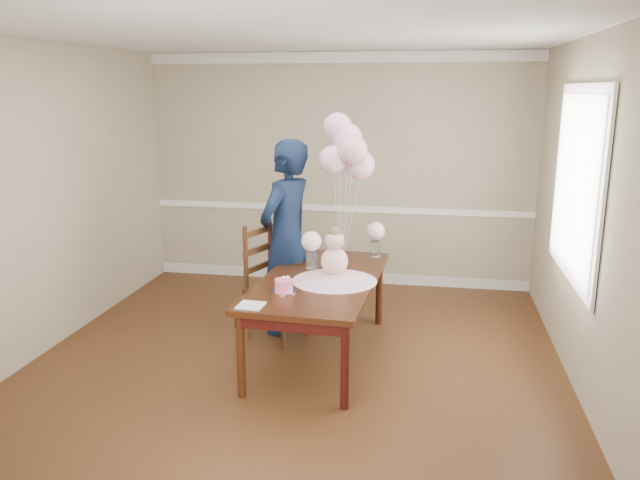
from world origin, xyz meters
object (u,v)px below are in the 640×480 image
Objects in this scene: dining_table_top at (319,281)px; birthday_cake at (284,285)px; woman at (286,238)px; dining_chair_seat at (278,289)px.

dining_table_top is 13.33× the size of birthday_cake.
dining_table_top is 0.47m from birthday_cake.
dining_table_top is at bearing 62.93° from birthday_cake.
birthday_cake is 0.08× the size of woman.
dining_chair_seat is (-0.24, 0.75, -0.29)m from birthday_cake.
dining_chair_seat is at bearing 147.13° from dining_table_top.
dining_table_top is at bearing 59.67° from woman.
birthday_cake is 0.98m from woman.
dining_chair_seat is (-0.46, 0.33, -0.21)m from dining_table_top.
dining_chair_seat is 0.49m from woman.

